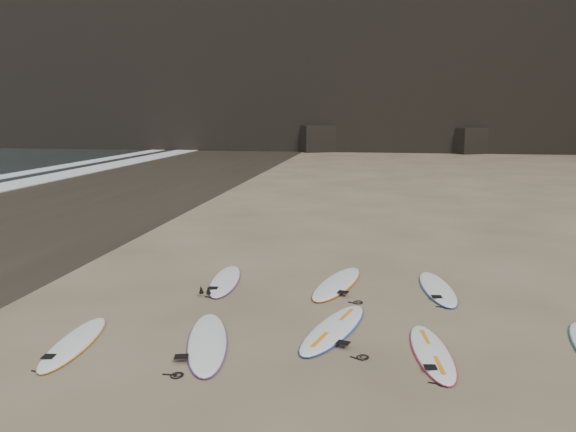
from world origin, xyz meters
name	(u,v)px	position (x,y,z in m)	size (l,w,h in m)	color
ground	(364,339)	(0.00, 0.00, 0.00)	(240.00, 240.00, 0.00)	#897559
wet_sand	(25,213)	(-13.00, 10.00, 0.00)	(12.00, 200.00, 0.01)	#383026
surfboard_0	(74,342)	(-4.68, -1.00, 0.04)	(0.54, 2.26, 0.08)	white
surfboard_1	(207,341)	(-2.53, -0.63, 0.05)	(0.62, 2.59, 0.09)	white
surfboard_2	(334,328)	(-0.53, 0.28, 0.05)	(0.62, 2.58, 0.09)	white
surfboard_3	(432,352)	(1.07, -0.44, 0.04)	(0.54, 2.23, 0.08)	white
surfboard_5	(225,280)	(-3.16, 2.71, 0.04)	(0.58, 2.41, 0.09)	white
surfboard_6	(337,283)	(-0.66, 2.91, 0.05)	(0.64, 2.69, 0.10)	white
surfboard_7	(437,288)	(1.48, 2.90, 0.04)	(0.59, 2.47, 0.09)	white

